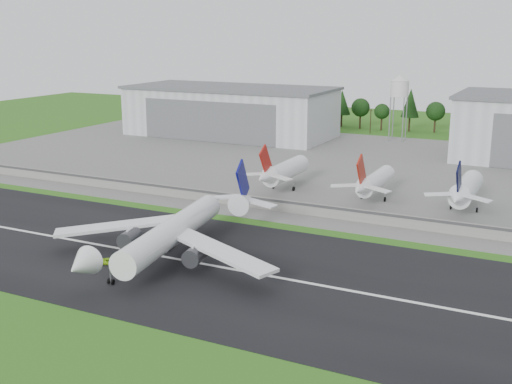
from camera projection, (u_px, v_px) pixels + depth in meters
The scene contains 14 objects.
ground at pixel (188, 282), 128.12m from camera, with size 600.00×600.00×0.00m, color #2F5A15.
runway at pixel (213, 266), 136.79m from camera, with size 320.00×60.00×0.10m, color black.
runway_centerline at pixel (213, 266), 136.78m from camera, with size 220.00×1.00×0.02m, color white.
apron at pixel (365, 169), 232.33m from camera, with size 320.00×150.00×0.10m, color slate.
blast_fence at pixel (295, 207), 175.43m from camera, with size 240.00×0.61×3.50m.
hangar_west at pixel (230, 111), 302.93m from camera, with size 97.00×44.00×23.20m.
water_tower at pixel (400, 86), 284.92m from camera, with size 8.40×8.40×29.40m.
utility_poles at pixel (415, 137), 301.83m from camera, with size 230.00×3.00×12.00m, color black, non-canonical shape.
treeline at pixel (422, 132), 314.85m from camera, with size 320.00×16.00×22.00m, color black, non-canonical shape.
main_airliner at pixel (171, 238), 139.63m from camera, with size 56.58×59.16×18.17m.
ground_vehicle at pixel (110, 261), 137.57m from camera, with size 2.05×4.45×1.24m, color #9BD719.
parked_jet_red_a at pixel (282, 172), 199.02m from camera, with size 7.36×31.29×16.71m.
parked_jet_red_b at pixel (372, 182), 186.56m from camera, with size 7.36×31.29×16.36m.
parked_jet_navy at pixel (465, 190), 175.40m from camera, with size 7.36×31.29×16.81m.
Camera 1 is at (65.43, -101.23, 48.96)m, focal length 45.00 mm.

